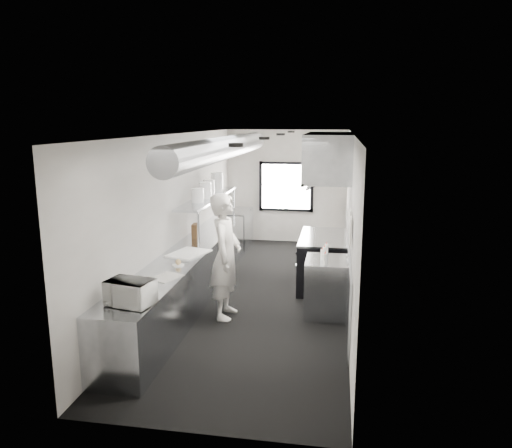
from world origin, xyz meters
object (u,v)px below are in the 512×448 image
at_px(bottle_station, 326,287).
at_px(small_plate, 178,265).
at_px(plate_stack_d, 217,182).
at_px(prep_counter, 189,276).
at_px(pass_shelf, 209,199).
at_px(cutting_board, 189,253).
at_px(squeeze_bottle_b, 325,258).
at_px(squeeze_bottle_e, 326,249).
at_px(far_work_table, 235,229).
at_px(plate_stack_c, 209,188).
at_px(squeeze_bottle_d, 324,252).
at_px(deli_tub_a, 117,294).
at_px(plate_stack_b, 205,190).
at_px(line_cook, 226,256).
at_px(range, 322,261).
at_px(squeeze_bottle_c, 322,255).
at_px(squeeze_bottle_a, 325,259).
at_px(microwave, 130,292).
at_px(plate_stack_a, 198,195).
at_px(knife_block, 195,231).
at_px(deli_tub_b, 137,280).
at_px(exhaust_hood, 329,157).

distance_m(bottle_station, small_plate, 2.33).
bearing_deg(plate_stack_d, prep_counter, -88.28).
bearing_deg(pass_shelf, bottle_station, -35.99).
height_order(cutting_board, squeeze_bottle_b, squeeze_bottle_b).
bearing_deg(squeeze_bottle_e, far_work_table, 122.26).
height_order(plate_stack_c, squeeze_bottle_b, plate_stack_c).
bearing_deg(squeeze_bottle_d, squeeze_bottle_b, -86.23).
bearing_deg(deli_tub_a, plate_stack_b, 88.03).
bearing_deg(far_work_table, line_cook, -79.80).
relative_size(range, squeeze_bottle_c, 9.92).
relative_size(far_work_table, squeeze_bottle_a, 7.03).
distance_m(far_work_table, cutting_board, 3.98).
xyz_separation_m(pass_shelf, microwave, (0.11, -4.01, -0.49)).
xyz_separation_m(squeeze_bottle_c, squeeze_bottle_e, (0.05, 0.30, 0.01)).
bearing_deg(prep_counter, deli_tub_a, -94.37).
height_order(cutting_board, squeeze_bottle_c, squeeze_bottle_c).
xyz_separation_m(prep_counter, pass_shelf, (-0.04, 1.50, 1.09)).
distance_m(plate_stack_a, plate_stack_b, 0.48).
bearing_deg(squeeze_bottle_c, squeeze_bottle_d, 79.23).
distance_m(far_work_table, plate_stack_c, 2.45).
bearing_deg(bottle_station, cutting_board, -178.76).
bearing_deg(plate_stack_d, squeeze_bottle_e, -43.18).
relative_size(far_work_table, squeeze_bottle_e, 6.78).
bearing_deg(small_plate, plate_stack_d, 93.38).
relative_size(bottle_station, cutting_board, 1.34).
bearing_deg(plate_stack_a, range, 9.60).
height_order(knife_block, plate_stack_b, plate_stack_b).
height_order(prep_counter, squeeze_bottle_e, squeeze_bottle_e).
bearing_deg(squeeze_bottle_b, cutting_board, 176.22).
relative_size(plate_stack_b, squeeze_bottle_c, 1.92).
relative_size(microwave, cutting_board, 0.74).
distance_m(bottle_station, far_work_table, 4.53).
height_order(prep_counter, plate_stack_c, plate_stack_c).
distance_m(far_work_table, small_plate, 4.62).
bearing_deg(knife_block, deli_tub_b, -94.74).
xyz_separation_m(range, squeeze_bottle_a, (0.08, -1.70, 0.52)).
bearing_deg(microwave, exhaust_hood, 70.04).
distance_m(pass_shelf, cutting_board, 1.86).
height_order(deli_tub_b, plate_stack_c, plate_stack_c).
height_order(squeeze_bottle_a, squeeze_bottle_d, squeeze_bottle_a).
bearing_deg(cutting_board, prep_counter, 107.10).
relative_size(squeeze_bottle_c, squeeze_bottle_d, 0.98).
xyz_separation_m(far_work_table, small_plate, (0.12, -4.60, 0.46)).
xyz_separation_m(exhaust_hood, squeeze_bottle_c, (-0.02, -1.41, -1.41)).
height_order(pass_shelf, line_cook, line_cook).
distance_m(bottle_station, plate_stack_b, 3.07).
distance_m(cutting_board, plate_stack_a, 1.33).
bearing_deg(plate_stack_c, exhaust_hood, -10.00).
bearing_deg(pass_shelf, squeeze_bottle_e, -31.29).
bearing_deg(plate_stack_c, squeeze_bottle_a, -42.04).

